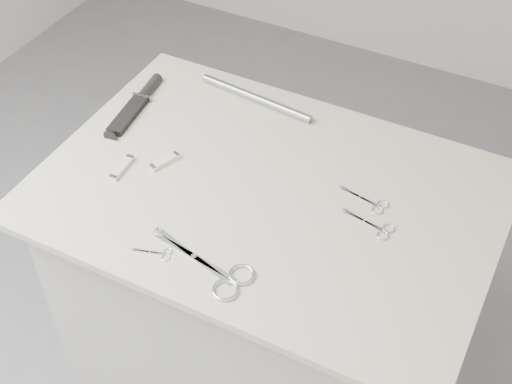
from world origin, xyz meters
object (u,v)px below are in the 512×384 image
at_px(embroidery_scissors_a, 376,227).
at_px(pocket_knife_b, 165,162).
at_px(metal_rail, 256,98).
at_px(embroidery_scissors_b, 371,203).
at_px(plinth, 265,317).
at_px(large_shears, 219,273).
at_px(sheathed_knife, 138,102).
at_px(pocket_knife_a, 122,168).
at_px(tiny_scissors, 158,253).

xyz_separation_m(embroidery_scissors_a, pocket_knife_b, (-0.50, -0.03, 0.00)).
bearing_deg(metal_rail, embroidery_scissors_a, -32.71).
xyz_separation_m(embroidery_scissors_b, metal_rail, (-0.39, 0.21, 0.01)).
height_order(plinth, large_shears, large_shears).
bearing_deg(sheathed_knife, pocket_knife_b, -138.01).
bearing_deg(plinth, large_shears, -85.22).
bearing_deg(pocket_knife_a, large_shears, -119.50).
xyz_separation_m(embroidery_scissors_b, pocket_knife_b, (-0.46, -0.09, 0.00)).
bearing_deg(plinth, metal_rail, 121.79).
distance_m(embroidery_scissors_b, metal_rail, 0.44).
bearing_deg(embroidery_scissors_b, plinth, -152.01).
bearing_deg(large_shears, embroidery_scissors_a, 60.43).
xyz_separation_m(embroidery_scissors_b, pocket_knife_a, (-0.54, -0.16, 0.00)).
relative_size(plinth, embroidery_scissors_a, 7.61).
bearing_deg(tiny_scissors, pocket_knife_b, 103.07).
bearing_deg(sheathed_knife, plinth, -113.50).
bearing_deg(embroidery_scissors_b, metal_rail, 162.68).
height_order(large_shears, embroidery_scissors_b, large_shears).
height_order(large_shears, embroidery_scissors_a, large_shears).
bearing_deg(tiny_scissors, metal_rail, 79.55).
distance_m(sheathed_knife, pocket_knife_a, 0.24).
height_order(large_shears, sheathed_knife, sheathed_knife).
distance_m(embroidery_scissors_b, sheathed_knife, 0.64).
bearing_deg(embroidery_scissors_a, plinth, -168.77).
relative_size(tiny_scissors, sheathed_knife, 0.34).
distance_m(plinth, metal_rail, 0.58).
bearing_deg(metal_rail, tiny_scissors, -84.11).
bearing_deg(pocket_knife_a, plinth, -78.44).
xyz_separation_m(embroidery_scissors_a, metal_rail, (-0.42, 0.27, 0.01)).
xyz_separation_m(sheathed_knife, pocket_knife_b, (0.18, -0.15, -0.00)).
bearing_deg(pocket_knife_b, embroidery_scissors_b, -56.71).
height_order(embroidery_scissors_b, pocket_knife_a, pocket_knife_a).
bearing_deg(sheathed_knife, metal_rail, -66.92).
distance_m(large_shears, tiny_scissors, 0.14).
height_order(embroidery_scissors_a, sheathed_knife, sheathed_knife).
bearing_deg(sheathed_knife, large_shears, -137.34).
height_order(pocket_knife_b, metal_rail, metal_rail).
height_order(embroidery_scissors_b, metal_rail, metal_rail).
xyz_separation_m(plinth, metal_rail, (-0.17, 0.27, 0.48)).
distance_m(sheathed_knife, pocket_knife_b, 0.24).
bearing_deg(large_shears, tiny_scissors, -163.03).
distance_m(plinth, embroidery_scissors_b, 0.52).
bearing_deg(large_shears, pocket_knife_b, 152.19).
relative_size(embroidery_scissors_a, metal_rail, 0.37).
xyz_separation_m(large_shears, sheathed_knife, (-0.45, 0.38, 0.01)).
bearing_deg(metal_rail, plinth, -58.21).
xyz_separation_m(plinth, pocket_knife_b, (-0.25, -0.03, 0.47)).
bearing_deg(plinth, embroidery_scissors_a, 0.86).
bearing_deg(pocket_knife_b, pocket_knife_a, 151.81).
distance_m(plinth, pocket_knife_b, 0.54).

